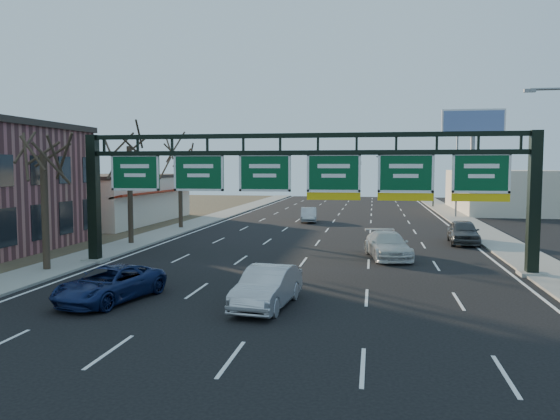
% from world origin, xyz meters
% --- Properties ---
extents(ground, '(160.00, 160.00, 0.00)m').
position_xyz_m(ground, '(0.00, 0.00, 0.00)').
color(ground, black).
rests_on(ground, ground).
extents(sidewalk_left, '(3.00, 120.00, 0.12)m').
position_xyz_m(sidewalk_left, '(-12.80, 20.00, 0.06)').
color(sidewalk_left, gray).
rests_on(sidewalk_left, ground).
extents(sidewalk_right, '(3.00, 120.00, 0.12)m').
position_xyz_m(sidewalk_right, '(12.80, 20.00, 0.06)').
color(sidewalk_right, gray).
rests_on(sidewalk_right, ground).
extents(dirt_strip_left, '(21.00, 120.00, 0.06)m').
position_xyz_m(dirt_strip_left, '(-25.00, 20.00, 0.03)').
color(dirt_strip_left, '#473D2B').
rests_on(dirt_strip_left, ground).
extents(lane_markings, '(21.60, 120.00, 0.01)m').
position_xyz_m(lane_markings, '(0.00, 20.00, 0.01)').
color(lane_markings, white).
rests_on(lane_markings, ground).
extents(sign_gantry, '(24.60, 1.20, 7.20)m').
position_xyz_m(sign_gantry, '(0.16, 8.00, 4.63)').
color(sign_gantry, black).
rests_on(sign_gantry, ground).
extents(cream_strip, '(10.90, 18.40, 4.70)m').
position_xyz_m(cream_strip, '(-21.48, 29.00, 2.36)').
color(cream_strip, beige).
rests_on(cream_strip, ground).
extents(building_right_distant, '(12.00, 20.00, 5.00)m').
position_xyz_m(building_right_distant, '(20.00, 50.00, 2.50)').
color(building_right_distant, beige).
rests_on(building_right_distant, ground).
extents(tree_gantry, '(3.60, 3.60, 8.48)m').
position_xyz_m(tree_gantry, '(-12.80, 5.00, 7.11)').
color(tree_gantry, '#31241B').
rests_on(tree_gantry, sidewalk_left).
extents(tree_mid, '(3.60, 3.60, 9.24)m').
position_xyz_m(tree_mid, '(-12.80, 15.00, 7.85)').
color(tree_mid, '#31241B').
rests_on(tree_mid, sidewalk_left).
extents(tree_far, '(3.60, 3.60, 8.86)m').
position_xyz_m(tree_far, '(-12.80, 25.00, 7.48)').
color(tree_far, '#31241B').
rests_on(tree_far, sidewalk_left).
extents(streetlight_far, '(2.15, 0.22, 9.00)m').
position_xyz_m(streetlight_far, '(12.47, 40.00, 5.08)').
color(streetlight_far, slate).
rests_on(streetlight_far, sidewalk_right).
extents(billboard_right, '(7.00, 0.50, 12.00)m').
position_xyz_m(billboard_right, '(15.00, 44.98, 9.06)').
color(billboard_right, slate).
rests_on(billboard_right, ground).
extents(traffic_signal_mast, '(10.16, 0.54, 7.00)m').
position_xyz_m(traffic_signal_mast, '(5.69, 55.00, 5.50)').
color(traffic_signal_mast, black).
rests_on(traffic_signal_mast, ground).
extents(car_blue_suv, '(3.45, 5.45, 1.40)m').
position_xyz_m(car_blue_suv, '(-6.54, -0.36, 0.70)').
color(car_blue_suv, '#122050').
rests_on(car_blue_suv, ground).
extents(car_silver_sedan, '(2.17, 4.86, 1.55)m').
position_xyz_m(car_silver_sedan, '(-0.10, -0.19, 0.77)').
color(car_silver_sedan, '#ACADB1').
rests_on(car_silver_sedan, ground).
extents(car_white_wagon, '(3.11, 5.66, 1.55)m').
position_xyz_m(car_white_wagon, '(4.76, 12.14, 0.78)').
color(car_white_wagon, silver).
rests_on(car_white_wagon, ground).
extents(car_grey_far, '(2.23, 5.01, 1.68)m').
position_xyz_m(car_grey_far, '(10.17, 19.31, 0.84)').
color(car_grey_far, '#404245').
rests_on(car_grey_far, ground).
extents(car_silver_distant, '(1.97, 4.40, 1.40)m').
position_xyz_m(car_silver_distant, '(-2.39, 32.74, 0.70)').
color(car_silver_distant, '#AAABAF').
rests_on(car_silver_distant, ground).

